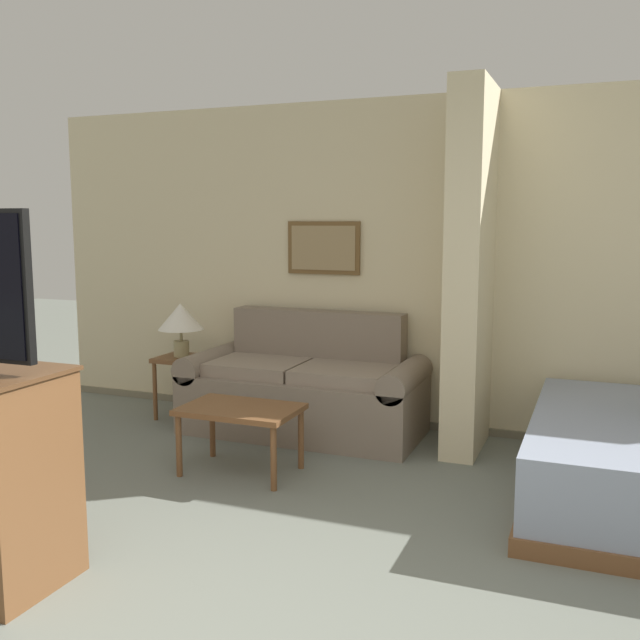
% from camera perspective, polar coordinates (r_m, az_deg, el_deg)
% --- Properties ---
extents(wall_back, '(7.01, 0.16, 2.60)m').
position_cam_1_polar(wall_back, '(5.65, 9.56, 4.22)').
color(wall_back, beige).
rests_on(wall_back, ground_plane).
extents(wall_partition_pillar, '(0.24, 0.74, 2.60)m').
position_cam_1_polar(wall_partition_pillar, '(5.17, 11.92, 3.88)').
color(wall_partition_pillar, beige).
rests_on(wall_partition_pillar, ground_plane).
extents(couch, '(1.86, 0.84, 0.93)m').
position_cam_1_polar(couch, '(5.62, -1.22, -5.58)').
color(couch, gray).
rests_on(couch, ground_plane).
extents(coffee_table, '(0.76, 0.51, 0.45)m').
position_cam_1_polar(coffee_table, '(4.73, -6.38, -7.54)').
color(coffee_table, brown).
rests_on(coffee_table, ground_plane).
extents(side_table, '(0.39, 0.39, 0.52)m').
position_cam_1_polar(side_table, '(6.11, -10.98, -3.81)').
color(side_table, brown).
rests_on(side_table, ground_plane).
extents(table_lamp, '(0.38, 0.38, 0.45)m').
position_cam_1_polar(table_lamp, '(6.04, -11.09, 0.11)').
color(table_lamp, tan).
rests_on(table_lamp, side_table).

